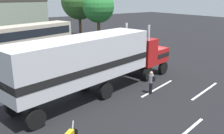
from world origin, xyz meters
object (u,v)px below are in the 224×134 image
object	(u,v)px
semi_truck	(95,59)
parked_bus	(29,36)
tree_center	(79,1)
person_bystander	(151,82)
tree_left	(98,7)

from	to	relation	value
semi_truck	parked_bus	world-z (taller)	semi_truck
parked_bus	tree_center	world-z (taller)	tree_center
person_bystander	semi_truck	bearing A→B (deg)	144.91
semi_truck	person_bystander	size ratio (longest dim) A/B	8.81
parked_bus	tree_left	size ratio (longest dim) A/B	1.53
person_bystander	tree_center	size ratio (longest dim) A/B	0.19
tree_left	person_bystander	bearing A→B (deg)	-112.54
semi_truck	tree_center	bearing A→B (deg)	63.65
tree_center	person_bystander	bearing A→B (deg)	-107.67
tree_center	parked_bus	bearing A→B (deg)	-146.89
person_bystander	tree_left	distance (m)	20.78
semi_truck	person_bystander	bearing A→B (deg)	-35.09
tree_left	tree_center	xyz separation A→B (m)	(-0.08, 5.45, 0.67)
tree_left	parked_bus	bearing A→B (deg)	-172.36
person_bystander	tree_left	bearing A→B (deg)	67.46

